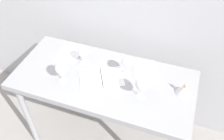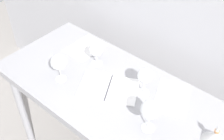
% 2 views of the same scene
% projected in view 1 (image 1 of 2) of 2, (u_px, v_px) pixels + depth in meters
% --- Properties ---
extents(ground_plane, '(6.00, 6.00, 0.00)m').
position_uv_depth(ground_plane, '(106.00, 138.00, 2.53)').
color(ground_plane, '#9B9590').
extents(back_wall, '(3.80, 0.04, 2.60)m').
position_uv_depth(back_wall, '(125.00, 0.00, 1.95)').
color(back_wall, '#B4B4B9').
rests_on(back_wall, ground_plane).
extents(steel_counter, '(1.40, 0.65, 0.90)m').
position_uv_depth(steel_counter, '(104.00, 87.00, 1.97)').
color(steel_counter, '#9A9A9F').
rests_on(steel_counter, ground_plane).
extents(wine_glass_far_right, '(0.08, 0.08, 0.17)m').
position_uv_depth(wine_glass_far_right, '(127.00, 63.00, 1.83)').
color(wine_glass_far_right, white).
rests_on(wine_glass_far_right, steel_counter).
extents(wine_glass_near_left, '(0.09, 0.09, 0.18)m').
position_uv_depth(wine_glass_near_left, '(61.00, 69.00, 1.78)').
color(wine_glass_near_left, white).
rests_on(wine_glass_near_left, steel_counter).
extents(wine_glass_near_right, '(0.10, 0.10, 0.19)m').
position_uv_depth(wine_glass_near_right, '(142.00, 84.00, 1.67)').
color(wine_glass_near_right, white).
rests_on(wine_glass_near_right, steel_counter).
extents(wine_glass_far_left, '(0.09, 0.09, 0.16)m').
position_uv_depth(wine_glass_far_left, '(83.00, 53.00, 1.94)').
color(wine_glass_far_left, white).
rests_on(wine_glass_far_left, steel_counter).
extents(open_notebook, '(0.39, 0.34, 0.01)m').
position_uv_depth(open_notebook, '(102.00, 78.00, 1.89)').
color(open_notebook, white).
rests_on(open_notebook, steel_counter).
extents(tasting_sheet_upper, '(0.26, 0.31, 0.00)m').
position_uv_depth(tasting_sheet_upper, '(146.00, 73.00, 1.93)').
color(tasting_sheet_upper, white).
rests_on(tasting_sheet_upper, steel_counter).
extents(tasting_sheet_lower, '(0.19, 0.25, 0.00)m').
position_uv_depth(tasting_sheet_lower, '(70.00, 53.00, 2.11)').
color(tasting_sheet_lower, white).
rests_on(tasting_sheet_lower, steel_counter).
extents(decanter_funnel, '(0.12, 0.12, 0.12)m').
position_uv_depth(decanter_funnel, '(184.00, 90.00, 1.76)').
color(decanter_funnel, silver).
rests_on(decanter_funnel, steel_counter).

